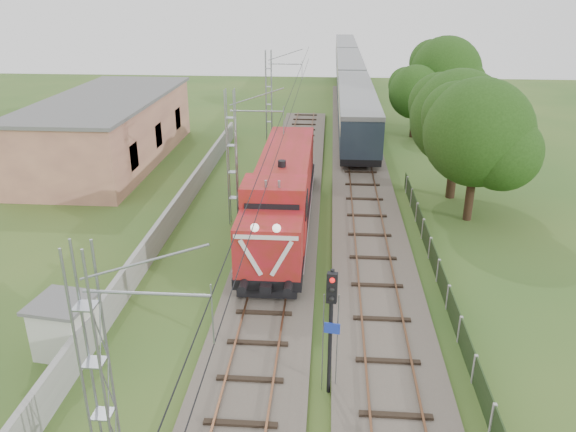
# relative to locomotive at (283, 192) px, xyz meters

# --- Properties ---
(ground) EXTENTS (140.00, 140.00, 0.00)m
(ground) POSITION_rel_locomotive_xyz_m (0.00, -11.29, -2.30)
(ground) COLOR #2B531F
(ground) RESTS_ON ground
(track_main) EXTENTS (4.20, 70.00, 0.45)m
(track_main) POSITION_rel_locomotive_xyz_m (0.00, -4.29, -2.12)
(track_main) COLOR #6B6054
(track_main) RESTS_ON ground
(track_side) EXTENTS (4.20, 80.00, 0.45)m
(track_side) POSITION_rel_locomotive_xyz_m (5.00, 8.71, -2.12)
(track_side) COLOR #6B6054
(track_side) RESTS_ON ground
(catenary) EXTENTS (3.31, 70.00, 8.00)m
(catenary) POSITION_rel_locomotive_xyz_m (-2.95, 0.71, 1.74)
(catenary) COLOR gray
(catenary) RESTS_ON ground
(boundary_wall) EXTENTS (0.25, 40.00, 1.50)m
(boundary_wall) POSITION_rel_locomotive_xyz_m (-6.50, 0.71, -1.55)
(boundary_wall) COLOR #9E9E99
(boundary_wall) RESTS_ON ground
(station_building) EXTENTS (8.40, 20.40, 5.22)m
(station_building) POSITION_rel_locomotive_xyz_m (-15.00, 12.71, 0.33)
(station_building) COLOR tan
(station_building) RESTS_ON ground
(fence) EXTENTS (0.12, 32.00, 1.20)m
(fence) POSITION_rel_locomotive_xyz_m (8.00, -8.29, -1.70)
(fence) COLOR black
(fence) RESTS_ON ground
(locomotive) EXTENTS (3.11, 17.73, 4.50)m
(locomotive) POSITION_rel_locomotive_xyz_m (0.00, 0.00, 0.00)
(locomotive) COLOR black
(locomotive) RESTS_ON ground
(coach_rake) EXTENTS (3.26, 72.63, 3.77)m
(coach_rake) POSITION_rel_locomotive_xyz_m (5.00, 46.72, 0.37)
(coach_rake) COLOR black
(coach_rake) RESTS_ON ground
(signal_post) EXTENTS (0.54, 0.42, 4.88)m
(signal_post) POSITION_rel_locomotive_xyz_m (2.80, -14.26, 1.04)
(signal_post) COLOR black
(signal_post) RESTS_ON ground
(relay_hut) EXTENTS (2.46, 2.46, 2.25)m
(relay_hut) POSITION_rel_locomotive_xyz_m (-7.40, -12.52, -1.17)
(relay_hut) COLOR beige
(relay_hut) RESTS_ON ground
(tree_a) EXTENTS (6.59, 6.27, 8.54)m
(tree_a) POSITION_rel_locomotive_xyz_m (10.92, 6.09, 3.02)
(tree_a) COLOR #3A2317
(tree_a) RESTS_ON ground
(tree_b) EXTENTS (6.62, 6.31, 8.59)m
(tree_b) POSITION_rel_locomotive_xyz_m (11.22, 2.22, 3.05)
(tree_b) COLOR #3A2317
(tree_b) RESTS_ON ground
(tree_c) EXTENTS (5.14, 4.89, 6.66)m
(tree_c) POSITION_rel_locomotive_xyz_m (10.42, 22.28, 1.85)
(tree_c) COLOR #3A2317
(tree_c) RESTS_ON ground
(tree_d) EXTENTS (6.95, 6.62, 9.02)m
(tree_d) POSITION_rel_locomotive_xyz_m (13.41, 24.63, 3.32)
(tree_d) COLOR #3A2317
(tree_d) RESTS_ON ground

